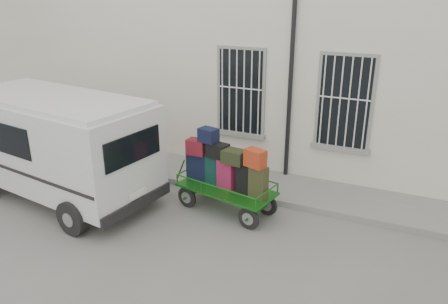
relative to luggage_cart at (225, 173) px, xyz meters
name	(u,v)px	position (x,y,z in m)	size (l,w,h in m)	color
ground	(204,221)	(-0.20, -0.66, -0.94)	(80.00, 80.00, 0.00)	slate
building	(285,52)	(-0.20, 4.84, 2.06)	(24.00, 5.15, 6.00)	beige
sidewalk	(242,180)	(-0.20, 1.54, -0.87)	(24.00, 1.70, 0.15)	gray
luggage_cart	(225,173)	(0.00, 0.00, 0.00)	(2.66, 1.41, 1.90)	black
van	(57,141)	(-3.90, -1.02, 0.51)	(5.28, 2.84, 2.54)	silver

